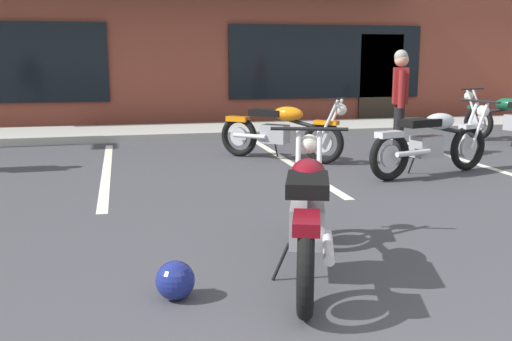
{
  "coord_description": "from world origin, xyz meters",
  "views": [
    {
      "loc": [
        -1.1,
        -1.36,
        1.56
      ],
      "look_at": [
        0.07,
        3.74,
        0.55
      ],
      "focal_mm": 41.21,
      "sensor_mm": 36.0,
      "label": 1
    }
  ],
  "objects_px": {
    "motorcycle_silver_naked": "(281,130)",
    "motorcycle_blue_standard": "(512,119)",
    "motorcycle_black_cruiser": "(432,141)",
    "helmet_on_pavement": "(175,280)",
    "person_by_back_row": "(400,97)",
    "motorcycle_foreground_classic": "(308,212)"
  },
  "relations": [
    {
      "from": "person_by_back_row",
      "to": "helmet_on_pavement",
      "type": "relative_size",
      "value": 6.44
    },
    {
      "from": "motorcycle_foreground_classic",
      "to": "motorcycle_blue_standard",
      "type": "xyz_separation_m",
      "value": [
        5.61,
        5.38,
        0.0
      ]
    },
    {
      "from": "motorcycle_black_cruiser",
      "to": "person_by_back_row",
      "type": "distance_m",
      "value": 1.61
    },
    {
      "from": "motorcycle_foreground_classic",
      "to": "motorcycle_black_cruiser",
      "type": "height_order",
      "value": "same"
    },
    {
      "from": "motorcycle_blue_standard",
      "to": "helmet_on_pavement",
      "type": "distance_m",
      "value": 8.69
    },
    {
      "from": "motorcycle_silver_naked",
      "to": "person_by_back_row",
      "type": "bearing_deg",
      "value": -2.08
    },
    {
      "from": "motorcycle_silver_naked",
      "to": "motorcycle_blue_standard",
      "type": "bearing_deg",
      "value": 8.72
    },
    {
      "from": "motorcycle_blue_standard",
      "to": "person_by_back_row",
      "type": "bearing_deg",
      "value": -163.69
    },
    {
      "from": "motorcycle_foreground_classic",
      "to": "motorcycle_black_cruiser",
      "type": "relative_size",
      "value": 0.99
    },
    {
      "from": "motorcycle_foreground_classic",
      "to": "helmet_on_pavement",
      "type": "relative_size",
      "value": 7.85
    },
    {
      "from": "motorcycle_silver_naked",
      "to": "helmet_on_pavement",
      "type": "xyz_separation_m",
      "value": [
        -2.07,
        -4.95,
        -0.33
      ]
    },
    {
      "from": "motorcycle_blue_standard",
      "to": "helmet_on_pavement",
      "type": "height_order",
      "value": "motorcycle_blue_standard"
    },
    {
      "from": "motorcycle_black_cruiser",
      "to": "motorcycle_silver_naked",
      "type": "xyz_separation_m",
      "value": [
        -1.66,
        1.58,
        0.0
      ]
    },
    {
      "from": "motorcycle_blue_standard",
      "to": "helmet_on_pavement",
      "type": "xyz_separation_m",
      "value": [
        -6.6,
        -5.65,
        -0.33
      ]
    },
    {
      "from": "motorcycle_silver_naked",
      "to": "motorcycle_blue_standard",
      "type": "xyz_separation_m",
      "value": [
        4.53,
        0.69,
        0.0
      ]
    },
    {
      "from": "motorcycle_black_cruiser",
      "to": "helmet_on_pavement",
      "type": "relative_size",
      "value": 7.9
    },
    {
      "from": "motorcycle_silver_naked",
      "to": "motorcycle_blue_standard",
      "type": "distance_m",
      "value": 4.58
    },
    {
      "from": "helmet_on_pavement",
      "to": "motorcycle_black_cruiser",
      "type": "bearing_deg",
      "value": 42.12
    },
    {
      "from": "motorcycle_foreground_classic",
      "to": "person_by_back_row",
      "type": "height_order",
      "value": "person_by_back_row"
    },
    {
      "from": "motorcycle_foreground_classic",
      "to": "motorcycle_blue_standard",
      "type": "relative_size",
      "value": 1.01
    },
    {
      "from": "motorcycle_blue_standard",
      "to": "helmet_on_pavement",
      "type": "bearing_deg",
      "value": -139.46
    },
    {
      "from": "motorcycle_foreground_classic",
      "to": "motorcycle_blue_standard",
      "type": "height_order",
      "value": "same"
    }
  ]
}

